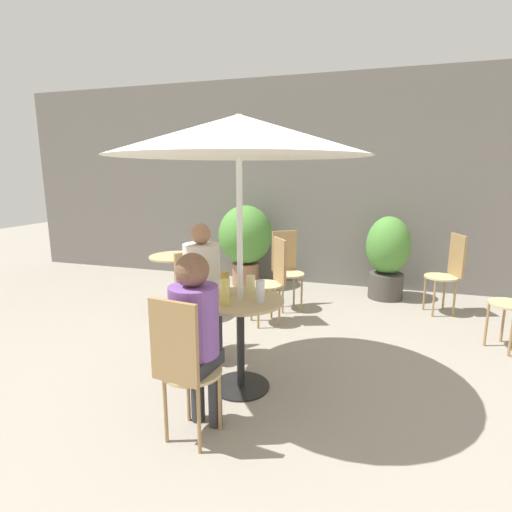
{
  "coord_description": "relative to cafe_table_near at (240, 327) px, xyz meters",
  "views": [
    {
      "loc": [
        0.86,
        -2.67,
        1.64
      ],
      "look_at": [
        -0.1,
        0.42,
        0.97
      ],
      "focal_mm": 28.0,
      "sensor_mm": 36.0,
      "label": 1
    }
  ],
  "objects": [
    {
      "name": "seated_person_1",
      "position": [
        -0.08,
        -0.6,
        0.22
      ],
      "size": [
        0.3,
        0.33,
        1.18
      ],
      "rotation": [
        0.0,
        0.0,
        3.0
      ],
      "color": "#2D2D33",
      "rests_on": "ground_plane"
    },
    {
      "name": "cafe_table_near",
      "position": [
        0.0,
        0.0,
        0.0
      ],
      "size": [
        0.66,
        0.66,
        0.72
      ],
      "color": "black",
      "rests_on": "ground_plane"
    },
    {
      "name": "bistro_chair_4",
      "position": [
        1.78,
        2.32,
        0.06
      ],
      "size": [
        0.41,
        0.4,
        0.95
      ],
      "rotation": [
        0.0,
        0.0,
        5.05
      ],
      "color": "tan",
      "rests_on": "ground_plane"
    },
    {
      "name": "beer_glass_0",
      "position": [
        0.16,
        -0.03,
        0.3
      ],
      "size": [
        0.07,
        0.07,
        0.16
      ],
      "color": "silver",
      "rests_on": "cafe_table_near"
    },
    {
      "name": "storefront_wall",
      "position": [
        0.1,
        3.23,
        1.0
      ],
      "size": [
        10.0,
        0.06,
        3.0
      ],
      "color": "slate",
      "rests_on": "ground_plane"
    },
    {
      "name": "bistro_chair_2",
      "position": [
        -0.12,
        1.42,
        0.06
      ],
      "size": [
        0.43,
        0.42,
        0.95
      ],
      "rotation": [
        0.0,
        0.0,
        5.33
      ],
      "color": "tan",
      "rests_on": "ground_plane"
    },
    {
      "name": "potted_plant_0",
      "position": [
        -0.9,
        2.79,
        0.21
      ],
      "size": [
        0.78,
        0.78,
        1.19
      ],
      "color": "#93664C",
      "rests_on": "ground_plane"
    },
    {
      "name": "beer_glass_2",
      "position": [
        -0.15,
        0.07,
        0.31
      ],
      "size": [
        0.07,
        0.07,
        0.18
      ],
      "color": "#B28433",
      "rests_on": "cafe_table_near"
    },
    {
      "name": "bistro_chair_0",
      "position": [
        -0.59,
        0.46,
        0.06
      ],
      "size": [
        0.43,
        0.42,
        0.95
      ],
      "rotation": [
        0.0,
        0.0,
        0.91
      ],
      "color": "tan",
      "rests_on": "ground_plane"
    },
    {
      "name": "potted_plant_1",
      "position": [
        1.1,
        2.72,
        0.1
      ],
      "size": [
        0.56,
        0.56,
        1.1
      ],
      "color": "#47423D",
      "rests_on": "ground_plane"
    },
    {
      "name": "seated_person_0",
      "position": [
        -0.48,
        0.37,
        0.23
      ],
      "size": [
        0.4,
        0.4,
        1.22
      ],
      "rotation": [
        0.0,
        0.0,
        0.91
      ],
      "color": "#2D2D33",
      "rests_on": "ground_plane"
    },
    {
      "name": "beer_glass_3",
      "position": [
        -0.06,
        -0.15,
        0.31
      ],
      "size": [
        0.07,
        0.07,
        0.19
      ],
      "color": "#DBC65B",
      "rests_on": "cafe_table_near"
    },
    {
      "name": "cafe_table_far",
      "position": [
        -1.23,
        1.3,
        -0.02
      ],
      "size": [
        0.61,
        0.61,
        0.72
      ],
      "color": "black",
      "rests_on": "ground_plane"
    },
    {
      "name": "bistro_chair_5",
      "position": [
        -0.1,
        1.98,
        0.06
      ],
      "size": [
        0.42,
        0.43,
        0.95
      ],
      "rotation": [
        0.0,
        0.0,
        0.59
      ],
      "color": "tan",
      "rests_on": "ground_plane"
    },
    {
      "name": "bistro_chair_1",
      "position": [
        -0.1,
        -0.74,
        0.06
      ],
      "size": [
        0.37,
        0.39,
        0.95
      ],
      "rotation": [
        0.0,
        0.0,
        -3.28
      ],
      "color": "tan",
      "rests_on": "ground_plane"
    },
    {
      "name": "umbrella",
      "position": [
        0.0,
        0.0,
        1.39
      ],
      "size": [
        1.83,
        1.83,
        2.04
      ],
      "color": "silver",
      "rests_on": "ground_plane"
    },
    {
      "name": "beer_glass_1",
      "position": [
        0.03,
        0.16,
        0.29
      ],
      "size": [
        0.07,
        0.07,
        0.14
      ],
      "color": "beige",
      "rests_on": "cafe_table_near"
    },
    {
      "name": "ground_plane",
      "position": [
        0.1,
        -0.02,
        -0.5
      ],
      "size": [
        20.0,
        20.0,
        0.0
      ],
      "primitive_type": "plane",
      "color": "gray"
    }
  ]
}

